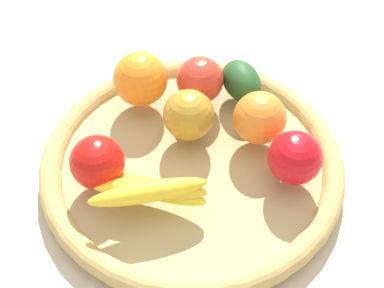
% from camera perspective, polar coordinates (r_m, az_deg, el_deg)
% --- Properties ---
extents(ground_plane, '(2.40, 2.40, 0.00)m').
position_cam_1_polar(ground_plane, '(0.77, 0.00, -2.86)').
color(ground_plane, beige).
rests_on(ground_plane, ground).
extents(basket, '(0.44, 0.44, 0.04)m').
position_cam_1_polar(basket, '(0.76, 0.00, -2.02)').
color(basket, tan).
rests_on(basket, ground_plane).
extents(avocado, '(0.09, 0.10, 0.06)m').
position_cam_1_polar(avocado, '(0.82, 5.46, 6.93)').
color(avocado, '#235125').
rests_on(avocado, basket).
extents(orange_0, '(0.11, 0.11, 0.08)m').
position_cam_1_polar(orange_0, '(0.80, -5.70, 7.15)').
color(orange_0, orange).
rests_on(orange_0, basket).
extents(apple_1, '(0.10, 0.10, 0.07)m').
position_cam_1_polar(apple_1, '(0.71, 11.31, -1.31)').
color(apple_1, red).
rests_on(apple_1, basket).
extents(orange_1, '(0.09, 0.09, 0.08)m').
position_cam_1_polar(orange_1, '(0.74, 7.46, 2.88)').
color(orange_1, orange).
rests_on(orange_1, basket).
extents(banana_bunch, '(0.16, 0.10, 0.05)m').
position_cam_1_polar(banana_bunch, '(0.67, -4.72, -5.06)').
color(banana_bunch, yellow).
rests_on(banana_bunch, basket).
extents(apple_3, '(0.08, 0.08, 0.07)m').
position_cam_1_polar(apple_3, '(0.80, 0.89, 7.08)').
color(apple_3, red).
rests_on(apple_3, basket).
extents(apple_2, '(0.08, 0.08, 0.07)m').
position_cam_1_polar(apple_2, '(0.74, -0.38, 3.22)').
color(apple_2, '#B78828').
rests_on(apple_2, basket).
extents(apple_0, '(0.10, 0.10, 0.07)m').
position_cam_1_polar(apple_0, '(0.70, -10.41, -1.99)').
color(apple_0, red).
rests_on(apple_0, basket).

